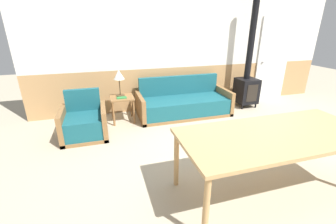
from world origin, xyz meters
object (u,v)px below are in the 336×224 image
armchair (85,123)px  wood_stove (247,79)px  side_table (122,102)px  couch (184,104)px  table_lamp (119,76)px  dining_table (276,138)px

armchair → wood_stove: 3.76m
side_table → wood_stove: bearing=1.8°
couch → armchair: bearing=-166.8°
side_table → table_lamp: bearing=103.3°
table_lamp → dining_table: table_lamp is taller
couch → side_table: (-1.32, 0.01, 0.18)m
wood_stove → armchair: bearing=-170.9°
armchair → table_lamp: bearing=29.6°
couch → armchair: (-2.05, -0.48, 0.01)m
dining_table → wood_stove: (1.52, 2.71, -0.03)m
wood_stove → table_lamp: bearing=-179.7°
side_table → table_lamp: 0.51m
table_lamp → wood_stove: 2.99m
table_lamp → armchair: bearing=-140.7°
dining_table → wood_stove: 3.10m
armchair → dining_table: bearing=-54.0°
armchair → dining_table: 3.06m
couch → armchair: size_ratio=2.53×
couch → table_lamp: 1.51m
dining_table → wood_stove: bearing=60.7°
armchair → side_table: 0.89m
side_table → table_lamp: table_lamp is taller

